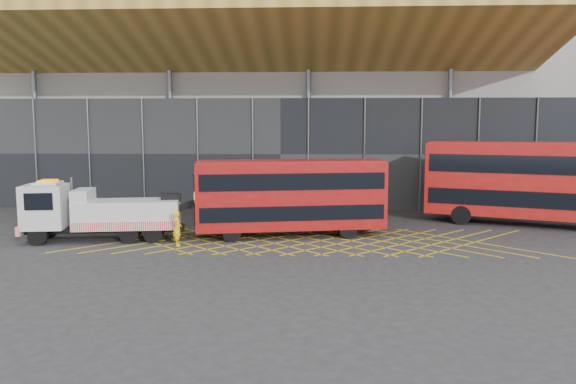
{
  "coord_description": "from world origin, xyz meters",
  "views": [
    {
      "loc": [
        4.42,
        -29.06,
        5.97
      ],
      "look_at": [
        3.0,
        1.5,
        2.4
      ],
      "focal_mm": 35.0,
      "sensor_mm": 36.0,
      "label": 1
    }
  ],
  "objects_px": {
    "recovery_truck": "(97,212)",
    "bus_second": "(533,180)",
    "bus_towed": "(290,194)",
    "worker": "(177,228)"
  },
  "relations": [
    {
      "from": "bus_towed",
      "to": "bus_second",
      "type": "height_order",
      "value": "bus_second"
    },
    {
      "from": "recovery_truck",
      "to": "bus_second",
      "type": "relative_size",
      "value": 0.75
    },
    {
      "from": "recovery_truck",
      "to": "bus_second",
      "type": "xyz_separation_m",
      "value": [
        24.54,
        5.58,
        1.29
      ]
    },
    {
      "from": "bus_towed",
      "to": "bus_second",
      "type": "xyz_separation_m",
      "value": [
        14.46,
        3.96,
        0.49
      ]
    },
    {
      "from": "recovery_truck",
      "to": "worker",
      "type": "relative_size",
      "value": 5.33
    },
    {
      "from": "recovery_truck",
      "to": "worker",
      "type": "bearing_deg",
      "value": -22.37
    },
    {
      "from": "bus_towed",
      "to": "worker",
      "type": "relative_size",
      "value": 5.9
    },
    {
      "from": "recovery_truck",
      "to": "worker",
      "type": "distance_m",
      "value": 4.68
    },
    {
      "from": "bus_second",
      "to": "bus_towed",
      "type": "bearing_deg",
      "value": -143.12
    },
    {
      "from": "recovery_truck",
      "to": "bus_second",
      "type": "bearing_deg",
      "value": 3.71
    }
  ]
}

